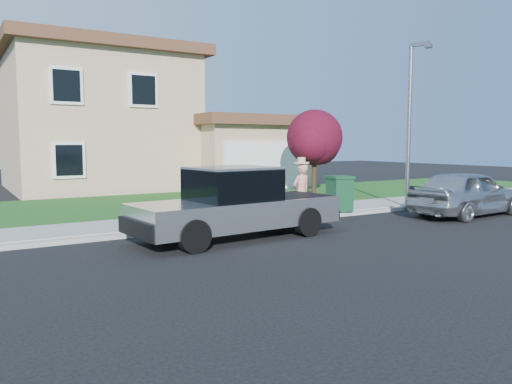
{
  "coord_description": "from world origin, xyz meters",
  "views": [
    {
      "loc": [
        -6.35,
        -8.94,
        2.3
      ],
      "look_at": [
        -0.52,
        0.56,
        1.2
      ],
      "focal_mm": 35.0,
      "sensor_mm": 36.0,
      "label": 1
    }
  ],
  "objects_px": {
    "sedan": "(467,193)",
    "street_lamp": "(411,116)",
    "pickup_truck": "(236,205)",
    "woman": "(301,192)",
    "trash_bin": "(339,193)",
    "ornamental_tree": "(315,140)"
  },
  "relations": [
    {
      "from": "sedan",
      "to": "street_lamp",
      "type": "height_order",
      "value": "street_lamp"
    },
    {
      "from": "pickup_truck",
      "to": "sedan",
      "type": "height_order",
      "value": "pickup_truck"
    },
    {
      "from": "pickup_truck",
      "to": "woman",
      "type": "relative_size",
      "value": 2.86
    },
    {
      "from": "street_lamp",
      "to": "woman",
      "type": "bearing_deg",
      "value": 157.11
    },
    {
      "from": "trash_bin",
      "to": "sedan",
      "type": "bearing_deg",
      "value": -20.44
    },
    {
      "from": "sedan",
      "to": "street_lamp",
      "type": "relative_size",
      "value": 0.77
    },
    {
      "from": "pickup_truck",
      "to": "trash_bin",
      "type": "height_order",
      "value": "pickup_truck"
    },
    {
      "from": "ornamental_tree",
      "to": "street_lamp",
      "type": "xyz_separation_m",
      "value": [
        -0.12,
        -5.29,
        0.78
      ]
    },
    {
      "from": "woman",
      "to": "trash_bin",
      "type": "relative_size",
      "value": 1.7
    },
    {
      "from": "street_lamp",
      "to": "ornamental_tree",
      "type": "bearing_deg",
      "value": 65.26
    },
    {
      "from": "street_lamp",
      "to": "sedan",
      "type": "bearing_deg",
      "value": -94.77
    },
    {
      "from": "woman",
      "to": "street_lamp",
      "type": "xyz_separation_m",
      "value": [
        4.58,
        0.05,
        2.3
      ]
    },
    {
      "from": "woman",
      "to": "ornamental_tree",
      "type": "distance_m",
      "value": 7.27
    },
    {
      "from": "sedan",
      "to": "ornamental_tree",
      "type": "distance_m",
      "value": 7.32
    },
    {
      "from": "trash_bin",
      "to": "street_lamp",
      "type": "xyz_separation_m",
      "value": [
        2.73,
        -0.41,
        2.48
      ]
    },
    {
      "from": "trash_bin",
      "to": "woman",
      "type": "bearing_deg",
      "value": -153.15
    },
    {
      "from": "ornamental_tree",
      "to": "pickup_truck",
      "type": "bearing_deg",
      "value": -139.04
    },
    {
      "from": "ornamental_tree",
      "to": "trash_bin",
      "type": "bearing_deg",
      "value": -120.2
    },
    {
      "from": "trash_bin",
      "to": "street_lamp",
      "type": "bearing_deg",
      "value": 4.68
    },
    {
      "from": "trash_bin",
      "to": "street_lamp",
      "type": "distance_m",
      "value": 3.71
    },
    {
      "from": "sedan",
      "to": "trash_bin",
      "type": "distance_m",
      "value": 4.01
    },
    {
      "from": "woman",
      "to": "street_lamp",
      "type": "distance_m",
      "value": 5.12
    }
  ]
}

